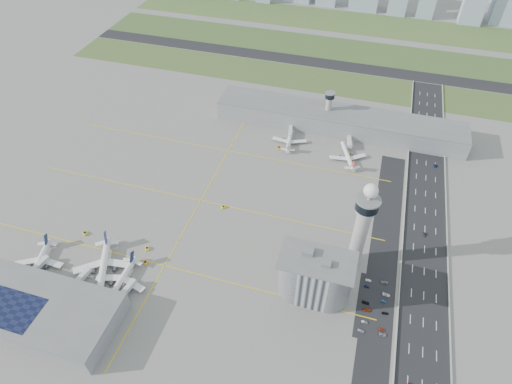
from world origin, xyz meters
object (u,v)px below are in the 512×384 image
(airplane_near_b, at_px, (102,264))
(car_lot_10, at_px, (386,295))
(secondary_tower, at_px, (329,106))
(car_hw_2, at_px, (435,166))
(airplane_far_b, at_px, (348,154))
(car_lot_4, at_px, (367,287))
(jet_bridge_near_0, at_px, (31,275))
(car_lot_8, at_px, (385,313))
(car_lot_6, at_px, (383,335))
(car_lot_11, at_px, (385,282))
(car_lot_7, at_px, (382,330))
(car_lot_9, at_px, (384,301))
(tug_3, at_px, (223,207))
(jet_bridge_far_1, at_px, (349,138))
(car_lot_5, at_px, (368,280))
(tug_1, at_px, (147,248))
(car_hw_4, at_px, (420,121))
(tug_0, at_px, (85,233))
(car_lot_3, at_px, (366,303))
(jet_bridge_far_0, at_px, (291,128))
(car_hw_1, at_px, (424,234))
(tug_4, at_px, (279,148))
(control_tower, at_px, (363,223))
(airplane_near_a, at_px, (37,261))
(jet_bridge_near_1, at_px, (74,287))
(car_lot_0, at_px, (361,331))
(admin_building, at_px, (315,276))
(airplane_far_a, at_px, (290,137))
(tug_2, at_px, (145,262))
(airplane_near_c, at_px, (119,280))
(car_lot_2, at_px, (367,310))
(car_lot_1, at_px, (364,322))
(jet_bridge_near_2, at_px, (120,300))

(airplane_near_b, relative_size, car_lot_10, 9.78)
(secondary_tower, bearing_deg, car_hw_2, -19.17)
(airplane_far_b, xyz_separation_m, car_lot_4, (28.07, -117.94, -4.43))
(secondary_tower, distance_m, car_lot_10, 175.17)
(jet_bridge_near_0, bearing_deg, car_lot_8, -70.02)
(car_lot_6, relative_size, car_lot_11, 0.99)
(car_lot_7, xyz_separation_m, car_lot_9, (-0.32, 18.32, 0.01))
(tug_3, bearing_deg, car_hw_2, 79.24)
(car_lot_4, bearing_deg, jet_bridge_far_1, 17.39)
(car_lot_5, relative_size, car_lot_9, 1.05)
(tug_1, distance_m, car_hw_4, 259.90)
(airplane_far_b, distance_m, tug_0, 203.06)
(jet_bridge_near_0, height_order, tug_1, jet_bridge_near_0)
(car_lot_3, bearing_deg, jet_bridge_far_0, 31.40)
(jet_bridge_near_0, bearing_deg, car_hw_1, -55.55)
(tug_4, height_order, car_lot_4, tug_4)
(control_tower, bearing_deg, airplane_near_a, -161.92)
(car_lot_9, bearing_deg, secondary_tower, 27.61)
(jet_bridge_near_1, relative_size, tug_4, 3.99)
(car_lot_0, relative_size, car_hw_1, 1.01)
(car_lot_0, bearing_deg, car_lot_4, 5.02)
(jet_bridge_far_0, relative_size, car_lot_9, 4.14)
(jet_bridge_near_1, relative_size, car_lot_0, 3.71)
(jet_bridge_near_0, xyz_separation_m, car_lot_10, (206.80, 48.87, -2.22))
(car_lot_11, bearing_deg, admin_building, 105.13)
(car_lot_0, bearing_deg, jet_bridge_far_1, 15.10)
(control_tower, relative_size, airplane_near_b, 1.46)
(airplane_far_a, height_order, car_lot_9, airplane_far_a)
(car_lot_7, xyz_separation_m, car_hw_4, (15.90, 214.68, -0.00))
(car_lot_5, height_order, car_lot_8, car_lot_5)
(jet_bridge_near_0, xyz_separation_m, jet_bridge_far_0, (115.00, 193.00, 0.00))
(secondary_tower, relative_size, car_lot_8, 9.42)
(tug_2, bearing_deg, tug_0, -46.53)
(airplane_near_a, height_order, airplane_near_c, airplane_near_c)
(car_lot_6, bearing_deg, tug_3, 58.00)
(jet_bridge_far_1, distance_m, tug_1, 187.76)
(jet_bridge_far_1, height_order, tug_0, jet_bridge_far_1)
(car_lot_3, relative_size, car_lot_10, 0.92)
(car_lot_2, relative_size, car_hw_4, 1.45)
(car_hw_1, bearing_deg, car_lot_11, -112.19)
(jet_bridge_far_1, distance_m, car_lot_7, 172.40)
(airplane_far_b, distance_m, car_lot_9, 131.21)
(airplane_near_b, height_order, car_lot_6, airplane_near_b)
(tug_4, bearing_deg, car_lot_1, 126.42)
(admin_building, relative_size, airplane_near_a, 1.14)
(airplane_near_a, bearing_deg, airplane_near_b, 88.55)
(jet_bridge_near_2, relative_size, tug_0, 4.24)
(jet_bridge_near_0, relative_size, car_lot_10, 3.10)
(car_lot_1, bearing_deg, car_hw_1, -27.91)
(car_lot_8, bearing_deg, tug_4, 28.38)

